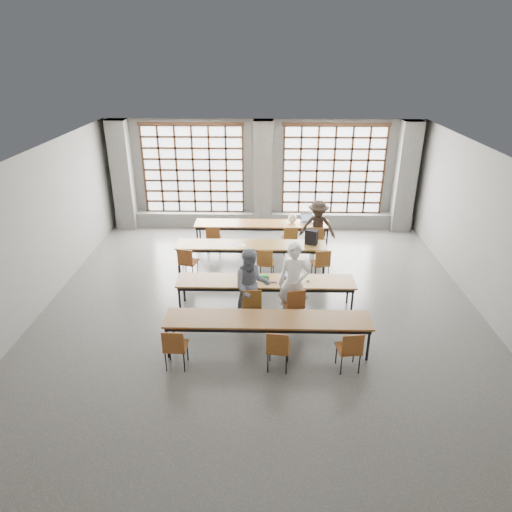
{
  "coord_description": "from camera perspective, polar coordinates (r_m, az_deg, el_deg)",
  "views": [
    {
      "loc": [
        0.11,
        -9.02,
        5.51
      ],
      "look_at": [
        -0.11,
        0.4,
        1.18
      ],
      "focal_mm": 32.0,
      "sensor_mm": 36.0,
      "label": 1
    }
  ],
  "objects": [
    {
      "name": "floor",
      "position": [
        10.57,
        0.55,
        -6.74
      ],
      "size": [
        11.0,
        11.0,
        0.0
      ],
      "primitive_type": "plane",
      "color": "#494947",
      "rests_on": "ground"
    },
    {
      "name": "laptop_front",
      "position": [
        10.35,
        4.37,
        -2.51
      ],
      "size": [
        0.43,
        0.39,
        0.26
      ],
      "color": "silver",
      "rests_on": "desk_row_c"
    },
    {
      "name": "mouse",
      "position": [
        10.29,
        6.52,
        -3.06
      ],
      "size": [
        0.1,
        0.07,
        0.04
      ],
      "primitive_type": "ellipsoid",
      "rotation": [
        0.0,
        0.0,
        0.11
      ],
      "color": "silver",
      "rests_on": "desk_row_c"
    },
    {
      "name": "column_mid",
      "position": [
        14.72,
        0.89,
        9.89
      ],
      "size": [
        0.6,
        0.55,
        3.5
      ],
      "primitive_type": "cube",
      "color": "#585855",
      "rests_on": "floor"
    },
    {
      "name": "chair_near_right",
      "position": [
        8.63,
        11.71,
        -11.11
      ],
      "size": [
        0.47,
        0.48,
        0.88
      ],
      "color": "brown",
      "rests_on": "floor"
    },
    {
      "name": "chair_near_left",
      "position": [
        8.65,
        -10.12,
        -10.87
      ],
      "size": [
        0.43,
        0.43,
        0.88
      ],
      "color": "brown",
      "rests_on": "floor"
    },
    {
      "name": "backpack",
      "position": [
        12.16,
        6.95,
        2.37
      ],
      "size": [
        0.37,
        0.31,
        0.4
      ],
      "primitive_type": "cube",
      "rotation": [
        0.0,
        0.0,
        -0.4
      ],
      "color": "black",
      "rests_on": "desk_row_b"
    },
    {
      "name": "wall_right",
      "position": [
        10.92,
        27.85,
        1.57
      ],
      "size": [
        0.0,
        11.0,
        11.0
      ],
      "primitive_type": "plane",
      "rotation": [
        1.57,
        0.0,
        -1.57
      ],
      "color": "slate",
      "rests_on": "floor"
    },
    {
      "name": "sill_ledge",
      "position": [
        15.25,
        0.86,
        4.51
      ],
      "size": [
        9.8,
        0.35,
        0.5
      ],
      "primitive_type": "cube",
      "color": "#585855",
      "rests_on": "floor"
    },
    {
      "name": "laptop_back",
      "position": [
        13.76,
        6.39,
        4.48
      ],
      "size": [
        0.4,
        0.35,
        0.26
      ],
      "color": "#B2B3B7",
      "rests_on": "desk_row_a"
    },
    {
      "name": "chair_front_right",
      "position": [
        9.83,
        4.82,
        -5.79
      ],
      "size": [
        0.51,
        0.51,
        0.88
      ],
      "color": "brown",
      "rests_on": "floor"
    },
    {
      "name": "chair_mid_left",
      "position": [
        11.81,
        -8.59,
        -0.52
      ],
      "size": [
        0.51,
        0.51,
        0.88
      ],
      "color": "brown",
      "rests_on": "floor"
    },
    {
      "name": "column_left",
      "position": [
        15.43,
        -16.31,
        9.61
      ],
      "size": [
        0.6,
        0.55,
        3.5
      ],
      "primitive_type": "cube",
      "color": "#585855",
      "rests_on": "floor"
    },
    {
      "name": "desk_row_a",
      "position": [
        13.65,
        0.76,
        3.9
      ],
      "size": [
        4.0,
        0.7,
        0.73
      ],
      "color": "brown",
      "rests_on": "floor"
    },
    {
      "name": "wall_front",
      "position": [
        5.15,
        -0.36,
        -22.22
      ],
      "size": [
        10.0,
        0.0,
        10.0
      ],
      "primitive_type": "plane",
      "rotation": [
        -1.57,
        0.0,
        0.0
      ],
      "color": "slate",
      "rests_on": "floor"
    },
    {
      "name": "red_pouch",
      "position": [
        8.73,
        -9.99,
        -10.76
      ],
      "size": [
        0.21,
        0.13,
        0.06
      ],
      "primitive_type": "cube",
      "rotation": [
        0.0,
        0.0,
        0.28
      ],
      "color": "maroon",
      "rests_on": "chair_near_left"
    },
    {
      "name": "chair_back_mid",
      "position": [
        13.13,
        4.27,
        2.36
      ],
      "size": [
        0.47,
        0.47,
        0.88
      ],
      "color": "brown",
      "rests_on": "floor"
    },
    {
      "name": "window_left",
      "position": [
        15.07,
        -7.83,
        10.6
      ],
      "size": [
        3.32,
        0.12,
        3.0
      ],
      "color": "white",
      "rests_on": "wall_back"
    },
    {
      "name": "paper_sheet_b",
      "position": [
        12.1,
        -2.04,
        1.41
      ],
      "size": [
        0.31,
        0.23,
        0.0
      ],
      "primitive_type": "cube",
      "rotation": [
        0.0,
        0.0,
        -0.06
      ],
      "color": "silver",
      "rests_on": "desk_row_b"
    },
    {
      "name": "desk_row_d",
      "position": [
        8.93,
        1.45,
        -8.16
      ],
      "size": [
        4.0,
        0.7,
        0.73
      ],
      "color": "brown",
      "rests_on": "floor"
    },
    {
      "name": "chair_back_left",
      "position": [
        13.2,
        -5.35,
        2.44
      ],
      "size": [
        0.43,
        0.44,
        0.88
      ],
      "color": "brown",
      "rests_on": "floor"
    },
    {
      "name": "wall_back",
      "position": [
        15.0,
        0.9,
        10.17
      ],
      "size": [
        10.0,
        0.0,
        10.0
      ],
      "primitive_type": "plane",
      "rotation": [
        1.57,
        0.0,
        0.0
      ],
      "color": "slate",
      "rests_on": "floor"
    },
    {
      "name": "wall_left",
      "position": [
        11.03,
        -26.39,
        2.08
      ],
      "size": [
        0.0,
        11.0,
        11.0
      ],
      "primitive_type": "plane",
      "rotation": [
        1.57,
        0.0,
        1.57
      ],
      "color": "slate",
      "rests_on": "floor"
    },
    {
      "name": "chair_back_right",
      "position": [
        13.19,
        7.64,
        2.31
      ],
      "size": [
        0.49,
        0.49,
        0.88
      ],
      "color": "brown",
      "rests_on": "floor"
    },
    {
      "name": "chair_mid_right",
      "position": [
        11.72,
        8.18,
        -0.69
      ],
      "size": [
        0.49,
        0.49,
        0.88
      ],
      "color": "brown",
      "rests_on": "floor"
    },
    {
      "name": "column_right",
      "position": [
        15.36,
        18.16,
        9.31
      ],
      "size": [
        0.6,
        0.55,
        3.5
      ],
      "primitive_type": "cube",
      "color": "#585855",
      "rests_on": "floor"
    },
    {
      "name": "student_back",
      "position": [
        13.22,
        7.71,
        3.57
      ],
      "size": [
        1.12,
        0.76,
        1.6
      ],
      "primitive_type": "imported",
      "rotation": [
        0.0,
        0.0,
        -0.18
      ],
      "color": "black",
      "rests_on": "floor"
    },
    {
      "name": "chair_near_mid",
      "position": [
        8.49,
        2.75,
        -11.2
      ],
      "size": [
        0.47,
        0.47,
        0.88
      ],
      "color": "brown",
      "rests_on": "floor"
    },
    {
      "name": "chair_mid_centre",
      "position": [
        11.63,
        1.19,
        -0.62
      ],
      "size": [
        0.48,
        0.49,
        0.88
      ],
      "color": "brown",
      "rests_on": "floor"
    },
    {
      "name": "paper_sheet_a",
      "position": [
        12.21,
        -3.42,
        1.61
      ],
      "size": [
        0.36,
        0.32,
        0.0
      ],
      "primitive_type": "cube",
      "rotation": [
        0.0,
        0.0,
        0.48
      ],
      "color": "white",
      "rests_on": "desk_row_b"
    },
    {
      "name": "plastic_bag",
      "position": [
        13.65,
        4.57,
        4.74
      ],
      "size": [
        0.29,
        0.25,
        0.29
      ],
      "primitive_type": "ellipsoid",
      "rotation": [
        0.0,
        0.0,
        -0.16
      ],
      "color": "silver",
      "rests_on": "desk_row_a"
    },
    {
      "name": "window_right",
      "position": [
        15.03,
        9.66,
        10.45
      ],
      "size": [
        3.32,
        0.12,
        3.0
      ],
      "color": "white",
      "rests_on": "wall_back"
    },
    {
      "name": "student_female",
      "position": [
        9.78,
        -0.55,
        -3.78
      ],
      "size": [
        0.92,
        0.77,
        1.7
      ],
      "primitive_type": "imported",
      "rotation": [
        0.0,
        0.0,
        0.16
      ],
      "color": "#182648",
      "rests_on": "floor"
    },
    {
      "name": "ceiling",
      "position": [
        9.24,
        0.64,
        12.12
      ],
      "size": [
        11.0,
        11.0,
        0.0
      ],
      "primitive_type": "plane",
      "rotation": [
        3.14,
        0.0,
        0.0
      ],
      "color": "silver",
      "rests_on": "floor"
    },
    {
      "name": "student_male",
      "position": [
        9.76,
        4.75,
        -3.45
      ],
      "size": [
        0.74,
        0.54,
        1.85
      ],
      "primitive_type": "imported",
      "rotation": [
        0.0,
        0.0,
        -0.16
      ],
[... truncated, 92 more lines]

